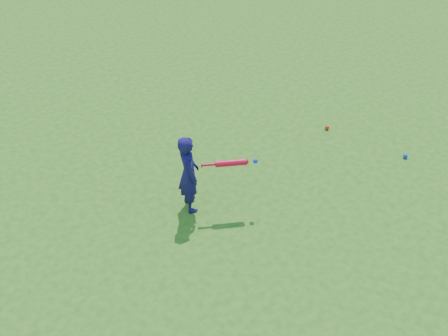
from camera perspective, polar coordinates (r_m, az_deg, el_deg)
name	(u,v)px	position (r m, az deg, el deg)	size (l,w,h in m)	color
ground	(219,173)	(7.98, -0.58, -0.56)	(80.00, 80.00, 0.00)	#2A5F16
child	(189,174)	(7.00, -4.06, -0.67)	(0.45, 0.30, 1.24)	#16104E
ground_ball_red	(327,128)	(9.16, 11.69, 4.53)	(0.08, 0.08, 0.08)	red
ground_ball_blue	(405,156)	(8.81, 20.02, 1.29)	(0.08, 0.08, 0.08)	#0D28E8
bat_swing	(233,163)	(6.90, 1.04, 0.60)	(0.77, 0.30, 0.09)	red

